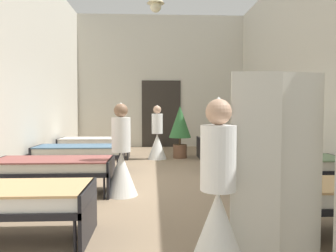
{
  "coord_description": "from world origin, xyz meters",
  "views": [
    {
      "loc": [
        -0.32,
        -6.31,
        1.39
      ],
      "look_at": [
        0.0,
        0.36,
        1.03
      ],
      "focal_mm": 35.03,
      "sensor_mm": 36.0,
      "label": 1
    }
  ],
  "objects_px": {
    "potted_plant": "(180,126)",
    "privacy_screen": "(303,171)",
    "bed_right_row_2": "(252,151)",
    "bed_right_row_3": "(232,142)",
    "bed_right_row_1": "(286,165)",
    "nurse_mid_aisle": "(218,210)",
    "bed_left_row_3": "(95,143)",
    "nurse_near_aisle": "(157,140)",
    "nurse_far_aisle": "(121,162)",
    "bed_left_row_1": "(53,167)",
    "bed_left_row_2": "(79,152)"
  },
  "relations": [
    {
      "from": "bed_left_row_1",
      "to": "bed_left_row_2",
      "type": "xyz_separation_m",
      "value": [
        0.0,
        1.9,
        0.0
      ]
    },
    {
      "from": "bed_right_row_2",
      "to": "nurse_near_aisle",
      "type": "distance_m",
      "value": 2.73
    },
    {
      "from": "bed_right_row_2",
      "to": "privacy_screen",
      "type": "bearing_deg",
      "value": -101.88
    },
    {
      "from": "bed_right_row_2",
      "to": "bed_left_row_1",
      "type": "bearing_deg",
      "value": -153.77
    },
    {
      "from": "nurse_far_aisle",
      "to": "bed_left_row_3",
      "type": "bearing_deg",
      "value": 71.19
    },
    {
      "from": "bed_left_row_1",
      "to": "potted_plant",
      "type": "bearing_deg",
      "value": 57.68
    },
    {
      "from": "bed_right_row_1",
      "to": "bed_right_row_2",
      "type": "height_order",
      "value": "same"
    },
    {
      "from": "bed_right_row_1",
      "to": "bed_left_row_3",
      "type": "relative_size",
      "value": 1.0
    },
    {
      "from": "bed_left_row_2",
      "to": "bed_left_row_3",
      "type": "height_order",
      "value": "same"
    },
    {
      "from": "nurse_mid_aisle",
      "to": "bed_left_row_2",
      "type": "bearing_deg",
      "value": 165.41
    },
    {
      "from": "bed_right_row_3",
      "to": "privacy_screen",
      "type": "bearing_deg",
      "value": -98.42
    },
    {
      "from": "bed_left_row_3",
      "to": "nurse_far_aisle",
      "type": "xyz_separation_m",
      "value": [
        1.11,
        -3.95,
        0.09
      ]
    },
    {
      "from": "privacy_screen",
      "to": "nurse_near_aisle",
      "type": "bearing_deg",
      "value": 90.34
    },
    {
      "from": "bed_right_row_2",
      "to": "nurse_far_aisle",
      "type": "xyz_separation_m",
      "value": [
        -2.74,
        -2.05,
        0.09
      ]
    },
    {
      "from": "bed_right_row_3",
      "to": "potted_plant",
      "type": "xyz_separation_m",
      "value": [
        -1.48,
        -0.04,
        0.47
      ]
    },
    {
      "from": "bed_right_row_3",
      "to": "potted_plant",
      "type": "bearing_deg",
      "value": -178.6
    },
    {
      "from": "bed_left_row_2",
      "to": "bed_right_row_2",
      "type": "distance_m",
      "value": 3.86
    },
    {
      "from": "bed_left_row_2",
      "to": "bed_right_row_2",
      "type": "xyz_separation_m",
      "value": [
        3.86,
        0.0,
        0.0
      ]
    },
    {
      "from": "bed_right_row_1",
      "to": "potted_plant",
      "type": "bearing_deg",
      "value": 111.4
    },
    {
      "from": "bed_right_row_2",
      "to": "privacy_screen",
      "type": "xyz_separation_m",
      "value": [
        -0.95,
        -4.52,
        0.41
      ]
    },
    {
      "from": "bed_right_row_1",
      "to": "privacy_screen",
      "type": "height_order",
      "value": "privacy_screen"
    },
    {
      "from": "bed_left_row_1",
      "to": "potted_plant",
      "type": "relative_size",
      "value": 1.29
    },
    {
      "from": "bed_left_row_3",
      "to": "privacy_screen",
      "type": "height_order",
      "value": "privacy_screen"
    },
    {
      "from": "bed_right_row_3",
      "to": "nurse_mid_aisle",
      "type": "height_order",
      "value": "nurse_mid_aisle"
    },
    {
      "from": "bed_right_row_2",
      "to": "nurse_mid_aisle",
      "type": "xyz_separation_m",
      "value": [
        -1.69,
        -4.56,
        0.09
      ]
    },
    {
      "from": "bed_left_row_3",
      "to": "nurse_mid_aisle",
      "type": "height_order",
      "value": "nurse_mid_aisle"
    },
    {
      "from": "nurse_far_aisle",
      "to": "potted_plant",
      "type": "distance_m",
      "value": 4.13
    },
    {
      "from": "bed_right_row_1",
      "to": "bed_right_row_2",
      "type": "distance_m",
      "value": 1.9
    },
    {
      "from": "bed_right_row_2",
      "to": "nurse_near_aisle",
      "type": "relative_size",
      "value": 1.28
    },
    {
      "from": "nurse_mid_aisle",
      "to": "nurse_far_aisle",
      "type": "relative_size",
      "value": 1.0
    },
    {
      "from": "nurse_mid_aisle",
      "to": "privacy_screen",
      "type": "bearing_deg",
      "value": 53.1
    },
    {
      "from": "bed_right_row_1",
      "to": "nurse_mid_aisle",
      "type": "xyz_separation_m",
      "value": [
        -1.69,
        -2.66,
        0.09
      ]
    },
    {
      "from": "nurse_far_aisle",
      "to": "privacy_screen",
      "type": "bearing_deg",
      "value": -88.58
    },
    {
      "from": "nurse_far_aisle",
      "to": "nurse_mid_aisle",
      "type": "bearing_deg",
      "value": -101.87
    },
    {
      "from": "bed_left_row_2",
      "to": "potted_plant",
      "type": "bearing_deg",
      "value": 38.05
    },
    {
      "from": "nurse_near_aisle",
      "to": "privacy_screen",
      "type": "relative_size",
      "value": 0.87
    },
    {
      "from": "bed_right_row_2",
      "to": "potted_plant",
      "type": "bearing_deg",
      "value": 128.36
    },
    {
      "from": "bed_right_row_2",
      "to": "nurse_mid_aisle",
      "type": "relative_size",
      "value": 1.28
    },
    {
      "from": "bed_left_row_2",
      "to": "nurse_near_aisle",
      "type": "relative_size",
      "value": 1.28
    },
    {
      "from": "bed_left_row_3",
      "to": "nurse_far_aisle",
      "type": "relative_size",
      "value": 1.28
    },
    {
      "from": "bed_left_row_3",
      "to": "bed_right_row_3",
      "type": "height_order",
      "value": "same"
    },
    {
      "from": "bed_right_row_2",
      "to": "nurse_mid_aisle",
      "type": "height_order",
      "value": "nurse_mid_aisle"
    },
    {
      "from": "bed_right_row_2",
      "to": "bed_right_row_3",
      "type": "distance_m",
      "value": 1.9
    },
    {
      "from": "bed_right_row_1",
      "to": "privacy_screen",
      "type": "bearing_deg",
      "value": -109.95
    },
    {
      "from": "bed_left_row_2",
      "to": "privacy_screen",
      "type": "height_order",
      "value": "privacy_screen"
    },
    {
      "from": "nurse_mid_aisle",
      "to": "nurse_near_aisle",
      "type": "bearing_deg",
      "value": 143.88
    },
    {
      "from": "bed_left_row_2",
      "to": "bed_right_row_2",
      "type": "relative_size",
      "value": 1.0
    },
    {
      "from": "potted_plant",
      "to": "privacy_screen",
      "type": "relative_size",
      "value": 0.86
    },
    {
      "from": "bed_right_row_1",
      "to": "nurse_far_aisle",
      "type": "relative_size",
      "value": 1.28
    },
    {
      "from": "bed_right_row_3",
      "to": "potted_plant",
      "type": "distance_m",
      "value": 1.55
    }
  ]
}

